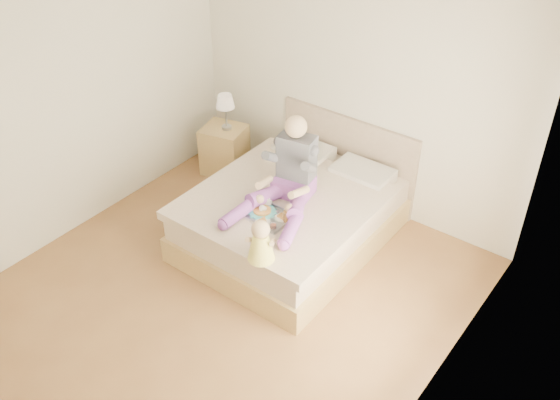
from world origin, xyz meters
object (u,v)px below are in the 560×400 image
Objects in this scene: tray at (269,214)px; baby at (261,243)px; bed at (295,212)px; nightstand at (225,150)px; adult at (288,178)px.

baby reaches higher than tray.
bed is 1.54m from nightstand.
adult is at bearing -77.11° from bed.
adult is (1.49, -0.73, 0.57)m from nightstand.
adult reaches higher than baby.
tray is 0.61m from baby.
adult is (0.05, -0.20, 0.55)m from bed.
baby is at bearing -54.29° from nightstand.
adult reaches higher than bed.
tray reaches higher than nightstand.
baby is (0.33, -0.83, -0.09)m from adult.
adult is 0.40m from tray.
bed reaches higher than tray.
baby is at bearing -69.85° from bed.
nightstand is at bearing 149.11° from tray.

